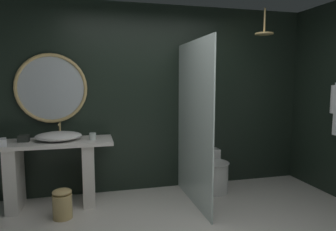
# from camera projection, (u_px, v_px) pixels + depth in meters

# --- Properties ---
(back_wall_panel) EXTENTS (4.80, 0.10, 2.60)m
(back_wall_panel) POSITION_uv_depth(u_px,v_px,m) (152.00, 98.00, 4.30)
(back_wall_panel) COLOR black
(back_wall_panel) RESTS_ON ground_plane
(vanity_counter) EXTENTS (1.47, 0.55, 0.82)m
(vanity_counter) POSITION_uv_depth(u_px,v_px,m) (52.00, 167.00, 3.73)
(vanity_counter) COLOR silver
(vanity_counter) RESTS_ON ground_plane
(vessel_sink) EXTENTS (0.56, 0.46, 0.19)m
(vessel_sink) POSITION_uv_depth(u_px,v_px,m) (59.00, 136.00, 3.72)
(vessel_sink) COLOR white
(vessel_sink) RESTS_ON vanity_counter
(tumbler_cup) EXTENTS (0.08, 0.08, 0.09)m
(tumbler_cup) POSITION_uv_depth(u_px,v_px,m) (93.00, 136.00, 3.76)
(tumbler_cup) COLOR silver
(tumbler_cup) RESTS_ON vanity_counter
(tissue_box) EXTENTS (0.12, 0.11, 0.08)m
(tissue_box) POSITION_uv_depth(u_px,v_px,m) (24.00, 138.00, 3.64)
(tissue_box) COLOR #282D28
(tissue_box) RESTS_ON vanity_counter
(round_wall_mirror) EXTENTS (0.90, 0.04, 0.90)m
(round_wall_mirror) POSITION_uv_depth(u_px,v_px,m) (51.00, 88.00, 3.87)
(round_wall_mirror) COLOR tan
(shower_glass_panel) EXTENTS (0.02, 1.28, 2.04)m
(shower_glass_panel) POSITION_uv_depth(u_px,v_px,m) (194.00, 124.00, 3.77)
(shower_glass_panel) COLOR silver
(shower_glass_panel) RESTS_ON ground_plane
(rain_shower_head) EXTENTS (0.24, 0.24, 0.34)m
(rain_shower_head) POSITION_uv_depth(u_px,v_px,m) (264.00, 32.00, 3.99)
(rain_shower_head) COLOR tan
(toilet) EXTENTS (0.42, 0.61, 0.54)m
(toilet) POSITION_uv_depth(u_px,v_px,m) (212.00, 172.00, 4.28)
(toilet) COLOR white
(toilet) RESTS_ON ground_plane
(waste_bin) EXTENTS (0.22, 0.22, 0.34)m
(waste_bin) POSITION_uv_depth(u_px,v_px,m) (62.00, 203.00, 3.41)
(waste_bin) COLOR tan
(waste_bin) RESTS_ON ground_plane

